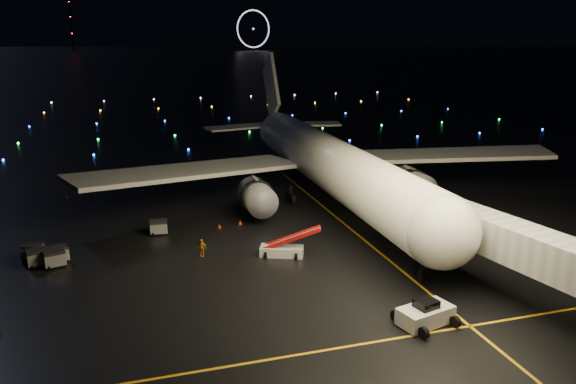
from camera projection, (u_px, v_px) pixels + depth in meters
The scene contains 19 objects.
ground at pixel (136, 72), 323.78m from camera, with size 2000.00×2000.00×0.00m, color black.
lane_centre at pixel (342, 222), 64.50m from camera, with size 0.25×80.00×0.02m, color gold.
lane_cross at pixel (245, 364), 36.73m from camera, with size 60.00×0.25×0.02m, color gold.
airliner at pixel (320, 130), 72.01m from camera, with size 62.98×59.83×17.84m, color silver, non-canonical shape.
pushback_tug at pixel (426, 312), 41.51m from camera, with size 4.13×2.16×1.97m, color silver.
belt_loader at pixel (282, 241), 54.32m from camera, with size 6.11×1.67×2.96m, color silver, non-canonical shape.
crew_c at pixel (202, 248), 54.29m from camera, with size 1.04×0.43×1.78m, color orange.
safety_cone_0 at pixel (219, 226), 62.50m from camera, with size 0.42×0.42×0.48m, color #EC2C03.
safety_cone_1 at pixel (249, 197), 73.34m from camera, with size 0.46×0.46×0.52m, color #EC2C03.
safety_cone_2 at pixel (240, 222), 63.61m from camera, with size 0.46×0.46×0.52m, color #EC2C03.
safety_cone_3 at pixel (66, 197), 73.65m from camera, with size 0.48×0.48×0.55m, color #EC2C03.
ferris_wheel at pixel (253, 30), 751.09m from camera, with size 50.00×4.00×52.00m, color black, non-canonical shape.
radio_mast at pixel (71, 25), 703.86m from camera, with size 1.80×1.80×64.00m, color black.
taxiway_lights at pixel (166, 117), 144.97m from camera, with size 164.00×92.00×0.36m, color black, non-canonical shape.
baggage_cart_0 at pixel (159, 227), 60.43m from camera, with size 1.81×1.27×1.54m, color gray.
baggage_cart_1 at pixel (58, 254), 53.04m from camera, with size 1.81×1.26×1.54m, color gray.
baggage_cart_2 at pixel (33, 252), 53.49m from camera, with size 1.80×1.26×1.53m, color gray.
baggage_cart_3 at pixel (38, 258), 52.11m from camera, with size 1.91×1.34×1.62m, color gray.
baggage_cart_4 at pixel (54, 259), 51.91m from camera, with size 1.86×1.30×1.58m, color gray.
Camera 1 is at (-11.65, -41.74, 20.79)m, focal length 35.00 mm.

